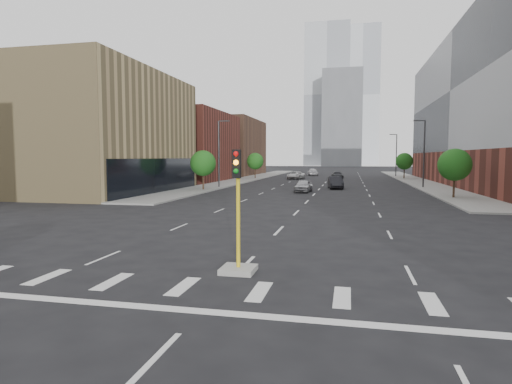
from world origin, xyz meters
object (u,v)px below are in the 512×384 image
(car_mid_right, at_px, (335,183))
(car_near_left, at_px, (304,186))
(car_deep_right, at_px, (337,175))
(car_far_left, at_px, (296,175))
(median_traffic_signal, at_px, (238,246))
(car_distant, at_px, (313,172))

(car_mid_right, bearing_deg, car_near_left, -126.50)
(car_mid_right, bearing_deg, car_deep_right, 83.27)
(car_near_left, bearing_deg, car_far_left, 102.79)
(median_traffic_signal, bearing_deg, car_far_left, 95.30)
(median_traffic_signal, bearing_deg, car_mid_right, 87.28)
(car_mid_right, height_order, car_far_left, car_mid_right)
(median_traffic_signal, height_order, car_distant, median_traffic_signal)
(car_near_left, relative_size, car_mid_right, 0.89)
(car_far_left, height_order, car_distant, car_distant)
(car_near_left, xyz_separation_m, car_far_left, (-4.68, 30.35, -0.00))
(car_near_left, distance_m, car_deep_right, 34.29)
(car_near_left, xyz_separation_m, car_mid_right, (3.53, 6.46, 0.07))
(car_far_left, bearing_deg, car_near_left, -71.44)
(median_traffic_signal, distance_m, car_distant, 82.65)
(car_near_left, bearing_deg, car_mid_right, 65.36)
(car_near_left, xyz_separation_m, car_deep_right, (3.00, 34.16, -0.06))
(car_deep_right, bearing_deg, car_far_left, -163.57)
(median_traffic_signal, bearing_deg, car_deep_right, 88.78)
(car_near_left, relative_size, car_distant, 0.85)
(car_distant, bearing_deg, car_near_left, -96.36)
(median_traffic_signal, distance_m, car_mid_right, 42.82)
(median_traffic_signal, height_order, car_far_left, median_traffic_signal)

